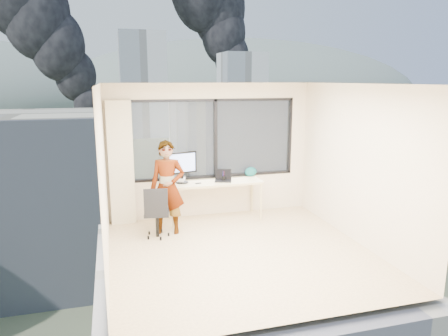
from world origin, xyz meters
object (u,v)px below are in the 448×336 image
object	(u,v)px
laptop	(223,176)
handbag	(251,172)
desk	(215,200)
person	(168,188)
monitor	(182,167)
chair	(157,211)
game_console	(176,179)

from	to	relation	value
laptop	handbag	size ratio (longest dim) A/B	1.34
desk	handbag	bearing A→B (deg)	15.38
person	monitor	world-z (taller)	person
desk	monitor	size ratio (longest dim) A/B	3.00
person	handbag	world-z (taller)	person
chair	handbag	distance (m)	2.20
chair	person	bearing A→B (deg)	45.28
game_console	person	bearing A→B (deg)	-91.93
game_console	laptop	size ratio (longest dim) A/B	1.02
chair	handbag	xyz separation A→B (m)	(1.99, 0.86, 0.39)
person	laptop	size ratio (longest dim) A/B	4.96
person	handbag	distance (m)	1.90
desk	chair	xyz separation A→B (m)	(-1.19, -0.64, 0.08)
game_console	handbag	distance (m)	1.51
monitor	game_console	distance (m)	0.31
desk	person	size ratio (longest dim) A/B	1.10
desk	handbag	size ratio (longest dim) A/B	7.31
person	handbag	bearing A→B (deg)	36.56
game_console	handbag	xyz separation A→B (m)	(1.51, -0.00, 0.05)
desk	chair	world-z (taller)	chair
desk	laptop	bearing A→B (deg)	-10.28
chair	person	world-z (taller)	person
handbag	game_console	bearing A→B (deg)	164.29
laptop	desk	bearing A→B (deg)	-172.04
monitor	laptop	xyz separation A→B (m)	(0.78, -0.09, -0.20)
chair	monitor	size ratio (longest dim) A/B	1.53
person	game_console	bearing A→B (deg)	84.77
game_console	laptop	world-z (taller)	laptop
person	handbag	xyz separation A→B (m)	(1.77, 0.70, 0.02)
game_console	laptop	xyz separation A→B (m)	(0.87, -0.25, 0.06)
chair	monitor	bearing A→B (deg)	60.63
game_console	laptop	bearing A→B (deg)	2.24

